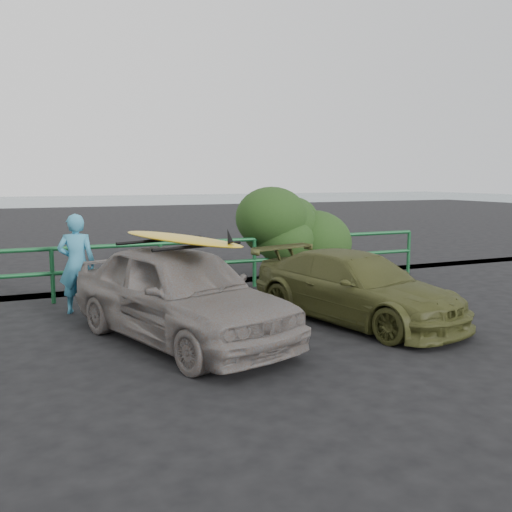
{
  "coord_description": "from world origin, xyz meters",
  "views": [
    {
      "loc": [
        -1.73,
        -5.79,
        2.28
      ],
      "look_at": [
        1.94,
        2.53,
        1.02
      ],
      "focal_mm": 40.0,
      "sensor_mm": 36.0,
      "label": 1
    }
  ],
  "objects_px": {
    "guardrail": "(109,272)",
    "olive_vehicle": "(356,287)",
    "surfboard": "(179,238)",
    "man": "(77,264)",
    "sedan": "(180,293)"
  },
  "relations": [
    {
      "from": "olive_vehicle",
      "to": "man",
      "type": "relative_size",
      "value": 2.24
    },
    {
      "from": "guardrail",
      "to": "olive_vehicle",
      "type": "height_order",
      "value": "olive_vehicle"
    },
    {
      "from": "olive_vehicle",
      "to": "surfboard",
      "type": "relative_size",
      "value": 1.39
    },
    {
      "from": "guardrail",
      "to": "surfboard",
      "type": "relative_size",
      "value": 5.16
    },
    {
      "from": "guardrail",
      "to": "olive_vehicle",
      "type": "xyz_separation_m",
      "value": [
        3.31,
        -3.3,
        0.03
      ]
    },
    {
      "from": "olive_vehicle",
      "to": "surfboard",
      "type": "distance_m",
      "value": 3.01
    },
    {
      "from": "guardrail",
      "to": "man",
      "type": "relative_size",
      "value": 8.32
    },
    {
      "from": "guardrail",
      "to": "sedan",
      "type": "distance_m",
      "value": 3.29
    },
    {
      "from": "sedan",
      "to": "man",
      "type": "distance_m",
      "value": 2.56
    },
    {
      "from": "guardrail",
      "to": "surfboard",
      "type": "bearing_deg",
      "value": -82.35
    },
    {
      "from": "guardrail",
      "to": "olive_vehicle",
      "type": "distance_m",
      "value": 4.68
    },
    {
      "from": "olive_vehicle",
      "to": "sedan",
      "type": "bearing_deg",
      "value": 163.82
    },
    {
      "from": "olive_vehicle",
      "to": "man",
      "type": "bearing_deg",
      "value": 134.26
    },
    {
      "from": "surfboard",
      "to": "guardrail",
      "type": "bearing_deg",
      "value": 80.48
    },
    {
      "from": "sedan",
      "to": "surfboard",
      "type": "relative_size",
      "value": 1.47
    }
  ]
}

